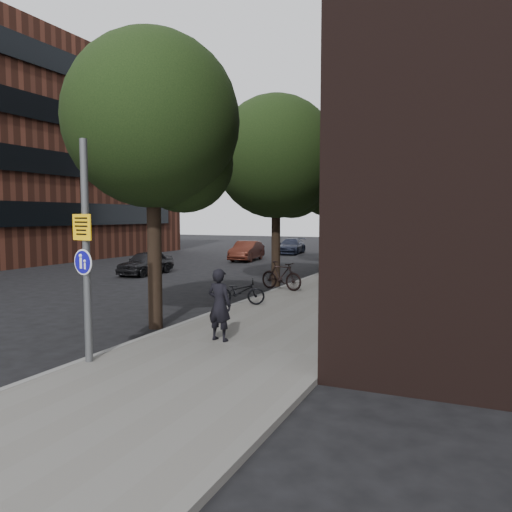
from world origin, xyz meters
The scene contains 15 objects.
ground centered at (0.00, 0.00, 0.00)m, with size 120.00×120.00×0.00m, color black.
sidewalk centered at (0.25, 10.00, 0.06)m, with size 4.50×60.00×0.12m, color #62605B.
curb_edge centered at (-2.00, 10.00, 0.07)m, with size 0.15×60.00×0.13m, color slate.
street_tree_near centered at (-2.53, 4.64, 5.11)m, with size 4.40×4.40×7.50m.
street_tree_mid centered at (-2.53, 13.14, 5.11)m, with size 5.00×5.00×7.80m.
street_tree_far centered at (-2.53, 22.14, 5.11)m, with size 5.00×5.00×7.80m.
signpost centered at (-1.80, 1.18, 2.25)m, with size 0.49×0.14×4.21m.
pedestrian centered at (-0.26, 3.61, 0.93)m, with size 0.59×0.39×1.62m, color black.
parked_bike_facade_near centered at (1.75, 10.02, 0.58)m, with size 0.61×1.75×0.92m, color black.
parked_bike_facade_far centered at (1.30, 12.69, 0.64)m, with size 0.49×1.74×1.04m, color black.
parked_bike_curb_near centered at (-1.80, 7.85, 0.54)m, with size 0.55×1.59×0.83m, color black.
parked_bike_curb_far centered at (-1.72, 11.32, 0.66)m, with size 0.51×1.79×1.08m, color black.
parked_car_near centered at (-9.99, 14.20, 0.58)m, with size 1.38×3.43×1.17m, color black.
parked_car_mid centered at (-8.61, 23.15, 0.63)m, with size 1.34×3.85×1.27m, color #512117.
parked_car_far centered at (-7.95, 29.84, 0.59)m, with size 1.64×4.03×1.17m, color #1B2032.
Camera 1 is at (4.90, -6.11, 2.91)m, focal length 35.00 mm.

